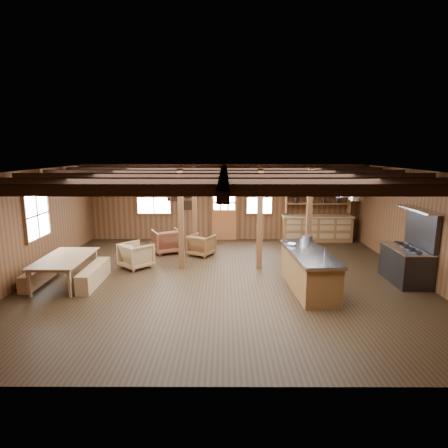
{
  "coord_description": "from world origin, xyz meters",
  "views": [
    {
      "loc": [
        0.03,
        -9.24,
        3.28
      ],
      "look_at": [
        0.0,
        0.79,
        1.31
      ],
      "focal_mm": 30.0,
      "sensor_mm": 36.0,
      "label": 1
    }
  ],
  "objects_px": {
    "dining_table": "(67,271)",
    "armchair_b": "(201,245)",
    "commercial_range": "(408,258)",
    "armchair_a": "(167,241)",
    "kitchen_island": "(308,270)",
    "armchair_c": "(136,255)"
  },
  "relations": [
    {
      "from": "armchair_b",
      "to": "armchair_a",
      "type": "bearing_deg",
      "value": 12.22
    },
    {
      "from": "kitchen_island",
      "to": "dining_table",
      "type": "xyz_separation_m",
      "value": [
        -5.92,
        0.35,
        -0.13
      ]
    },
    {
      "from": "commercial_range",
      "to": "armchair_c",
      "type": "height_order",
      "value": "commercial_range"
    },
    {
      "from": "armchair_c",
      "to": "armchair_a",
      "type": "bearing_deg",
      "value": -68.12
    },
    {
      "from": "kitchen_island",
      "to": "armchair_c",
      "type": "relative_size",
      "value": 3.23
    },
    {
      "from": "dining_table",
      "to": "armchair_a",
      "type": "xyz_separation_m",
      "value": [
        2.02,
        2.95,
        0.04
      ]
    },
    {
      "from": "armchair_b",
      "to": "kitchen_island",
      "type": "bearing_deg",
      "value": 160.07
    },
    {
      "from": "kitchen_island",
      "to": "armchair_a",
      "type": "relative_size",
      "value": 3.01
    },
    {
      "from": "commercial_range",
      "to": "armchair_a",
      "type": "bearing_deg",
      "value": 157.07
    },
    {
      "from": "commercial_range",
      "to": "armchair_c",
      "type": "bearing_deg",
      "value": 170.78
    },
    {
      "from": "commercial_range",
      "to": "armchair_c",
      "type": "relative_size",
      "value": 2.37
    },
    {
      "from": "kitchen_island",
      "to": "dining_table",
      "type": "height_order",
      "value": "kitchen_island"
    },
    {
      "from": "dining_table",
      "to": "commercial_range",
      "type": "bearing_deg",
      "value": -88.91
    },
    {
      "from": "armchair_a",
      "to": "commercial_range",
      "type": "bearing_deg",
      "value": 133.23
    },
    {
      "from": "commercial_range",
      "to": "armchair_a",
      "type": "height_order",
      "value": "commercial_range"
    },
    {
      "from": "armchair_a",
      "to": "dining_table",
      "type": "bearing_deg",
      "value": 31.68
    },
    {
      "from": "armchair_a",
      "to": "armchair_c",
      "type": "distance_m",
      "value": 1.72
    },
    {
      "from": "kitchen_island",
      "to": "armchair_a",
      "type": "bearing_deg",
      "value": 135.89
    },
    {
      "from": "kitchen_island",
      "to": "dining_table",
      "type": "bearing_deg",
      "value": 172.71
    },
    {
      "from": "dining_table",
      "to": "armchair_b",
      "type": "bearing_deg",
      "value": -50.57
    },
    {
      "from": "armchair_a",
      "to": "armchair_b",
      "type": "bearing_deg",
      "value": 140.9
    },
    {
      "from": "armchair_b",
      "to": "armchair_c",
      "type": "height_order",
      "value": "armchair_c"
    }
  ]
}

